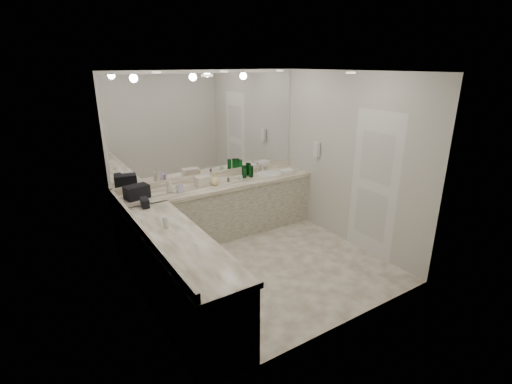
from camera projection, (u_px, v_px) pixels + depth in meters
floor at (261, 266)px, 5.20m from camera, size 3.20×3.20×0.00m
ceiling at (262, 72)px, 4.34m from camera, size 3.20×3.20×0.00m
wall_back at (210, 155)px, 5.96m from camera, size 3.20×0.02×2.60m
wall_left at (137, 201)px, 3.96m from camera, size 0.02×3.00×2.60m
wall_right at (350, 161)px, 5.59m from camera, size 0.02×3.00×2.60m
vanity_back_base at (220, 211)px, 6.02m from camera, size 3.20×0.60×0.84m
vanity_back_top at (220, 185)px, 5.86m from camera, size 3.20×0.64×0.06m
vanity_left_base at (179, 277)px, 4.16m from camera, size 0.60×2.40×0.84m
vanity_left_top at (177, 241)px, 4.02m from camera, size 0.64×2.42×0.06m
backsplash_back at (212, 176)px, 6.06m from camera, size 3.20×0.04×0.10m
backsplash_left at (142, 230)px, 4.08m from camera, size 0.04×3.00×0.10m
mirror_back at (209, 125)px, 5.80m from camera, size 3.12×0.01×1.55m
mirror_left at (133, 158)px, 3.81m from camera, size 0.01×2.92×1.55m
sink at (269, 174)px, 6.34m from camera, size 0.44×0.44×0.03m
faucet at (262, 167)px, 6.49m from camera, size 0.24×0.16×0.14m
wall_phone at (317, 149)px, 6.10m from camera, size 0.06×0.10×0.24m
door at (374, 185)px, 5.27m from camera, size 0.02×0.82×2.10m
black_toiletry_bag at (137, 192)px, 5.15m from camera, size 0.35×0.25×0.18m
black_bag_spill at (145, 203)px, 4.87m from camera, size 0.12×0.21×0.11m
cream_cosmetic_case at (203, 181)px, 5.72m from camera, size 0.26×0.17×0.14m
hand_towel at (286, 171)px, 6.44m from camera, size 0.26×0.20×0.04m
lotion_left at (166, 223)px, 4.24m from camera, size 0.06×0.06×0.14m
soap_bottle_a at (169, 185)px, 5.40m from camera, size 0.11×0.11×0.23m
soap_bottle_b at (180, 187)px, 5.40m from camera, size 0.08×0.09×0.17m
soap_bottle_c at (215, 179)px, 5.73m from camera, size 0.16×0.16×0.19m
green_bottle_0 at (248, 169)px, 6.22m from camera, size 0.07×0.07×0.22m
green_bottle_1 at (244, 172)px, 6.10m from camera, size 0.07×0.07×0.21m
green_bottle_2 at (251, 172)px, 6.13m from camera, size 0.07×0.07×0.19m
green_bottle_3 at (249, 169)px, 6.27m from camera, size 0.06×0.06×0.20m
amenity_bottle_0 at (148, 192)px, 5.24m from camera, size 0.04×0.04×0.13m
amenity_bottle_1 at (228, 180)px, 5.90m from camera, size 0.04×0.04×0.07m
amenity_bottle_2 at (181, 188)px, 5.47m from camera, size 0.04×0.04×0.09m
amenity_bottle_3 at (148, 194)px, 5.20m from camera, size 0.06×0.06×0.10m
amenity_bottle_4 at (241, 178)px, 6.00m from camera, size 0.06×0.06×0.08m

